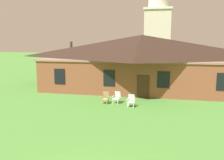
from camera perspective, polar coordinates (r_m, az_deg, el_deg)
name	(u,v)px	position (r m, az deg, el deg)	size (l,w,h in m)	color
brick_building	(141,61)	(27.58, 6.82, 4.34)	(20.83, 10.40, 5.87)	brown
dome_tower	(158,28)	(48.48, 10.54, 11.71)	(5.18, 5.18, 16.95)	beige
lawn_chair_by_porch	(105,97)	(20.82, -1.52, -4.03)	(0.66, 0.69, 0.96)	tan
lawn_chair_near_door	(117,97)	(20.94, 1.15, -3.96)	(0.72, 0.77, 0.96)	white
lawn_chair_left_end	(131,100)	(19.84, 4.43, -4.71)	(0.65, 0.68, 0.96)	white
bare_tree_beside_building	(71,60)	(32.86, -9.33, 4.52)	(1.73, 1.76, 5.14)	brown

